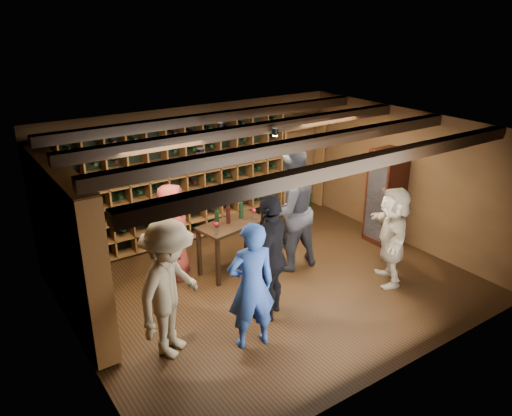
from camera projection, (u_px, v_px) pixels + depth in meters
ground at (273, 285)px, 8.01m from camera, size 6.00×6.00×0.00m
room_shell at (273, 137)px, 7.14m from camera, size 6.00×6.00×6.00m
wine_rack_back at (175, 184)px, 9.09m from camera, size 4.65×0.30×2.20m
wine_rack_left at (69, 246)px, 6.74m from camera, size 0.30×2.65×2.20m
crate_shelf at (302, 140)px, 10.46m from camera, size 1.20×0.32×2.07m
display_cabinet at (385, 198)px, 9.25m from camera, size 0.55×0.50×1.75m
man_blue_shirt at (251, 286)px, 6.30m from camera, size 0.71×0.55×1.75m
man_grey_suit at (290, 210)px, 8.23m from camera, size 1.03×0.82×2.07m
guest_red_floral at (172, 232)px, 7.96m from camera, size 0.81×0.93×1.61m
guest_woman_black at (271, 257)px, 6.92m from camera, size 1.15×0.98×1.85m
guest_khaki at (170, 289)px, 6.14m from camera, size 1.36×1.24×1.83m
guest_beige at (392, 236)px, 7.84m from camera, size 1.27×1.48×1.61m
tasting_table at (232, 228)px, 8.20m from camera, size 1.22×0.76×1.14m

